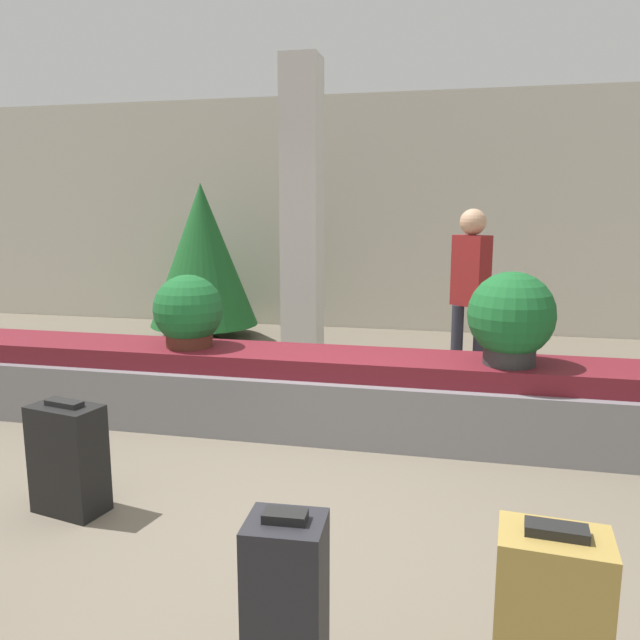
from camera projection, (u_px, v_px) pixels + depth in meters
ground_plane at (264, 516)px, 3.45m from camera, size 18.00×18.00×0.00m
back_wall at (387, 214)px, 8.55m from camera, size 18.00×0.06×3.20m
carousel at (320, 393)px, 4.76m from camera, size 8.31×0.77×0.61m
pillar at (302, 216)px, 6.54m from camera, size 0.39×0.39×3.20m
suitcase_1 at (286, 626)px, 1.98m from camera, size 0.26×0.23×0.76m
suitcase_3 at (68, 458)px, 3.46m from camera, size 0.43×0.30×0.64m
potted_plant_1 at (188, 312)px, 4.87m from camera, size 0.54×0.54×0.57m
potted_plant_2 at (511, 318)px, 4.29m from camera, size 0.60×0.60×0.65m
traveler_0 at (470, 284)px, 5.65m from camera, size 0.36×0.34×1.68m
decorated_tree at (202, 255)px, 8.02m from camera, size 1.38×1.38×2.00m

